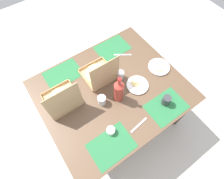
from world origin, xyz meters
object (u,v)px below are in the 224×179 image
object	(u,v)px
cup_spare	(102,100)
cup_red	(121,75)
pizza_box_edge_far	(63,100)
soda_bottle	(118,91)
condiment_bowl	(111,131)
pizza_box_corner_right	(99,74)
cup_clear_left	(166,100)
plate_far_left	(137,85)
plate_near_right	(159,67)

from	to	relation	value
cup_spare	cup_red	world-z (taller)	same
pizza_box_edge_far	soda_bottle	world-z (taller)	pizza_box_edge_far
soda_bottle	condiment_bowl	size ratio (longest dim) A/B	4.37
pizza_box_corner_right	cup_clear_left	size ratio (longest dim) A/B	3.36
plate_far_left	cup_red	world-z (taller)	cup_red
cup_clear_left	condiment_bowl	world-z (taller)	cup_clear_left
cup_red	plate_near_right	bearing A→B (deg)	162.07
pizza_box_corner_right	plate_near_right	size ratio (longest dim) A/B	1.51
plate_far_left	pizza_box_corner_right	bearing A→B (deg)	-49.97
cup_clear_left	condiment_bowl	distance (m)	0.57
pizza_box_edge_far	cup_red	distance (m)	0.60
pizza_box_edge_far	condiment_bowl	distance (m)	0.52
soda_bottle	pizza_box_edge_far	bearing A→B (deg)	-29.46
pizza_box_corner_right	cup_spare	bearing A→B (deg)	61.36
cup_red	condiment_bowl	xyz separation A→B (m)	(0.39, 0.40, -0.02)
cup_red	condiment_bowl	distance (m)	0.56
condiment_bowl	pizza_box_corner_right	bearing A→B (deg)	-113.41
plate_near_right	cup_clear_left	size ratio (longest dim) A/B	2.23
condiment_bowl	plate_far_left	bearing A→B (deg)	-154.16
plate_near_right	cup_spare	world-z (taller)	cup_spare
plate_far_left	condiment_bowl	bearing A→B (deg)	25.84
pizza_box_edge_far	cup_spare	bearing A→B (deg)	145.19
plate_near_right	cup_red	world-z (taller)	cup_red
soda_bottle	cup_clear_left	xyz separation A→B (m)	(-0.33, 0.29, -0.08)
pizza_box_edge_far	plate_near_right	bearing A→B (deg)	168.18
soda_bottle	cup_clear_left	size ratio (longest dim) A/B	3.24
plate_far_left	cup_red	distance (m)	0.19
pizza_box_corner_right	pizza_box_edge_far	xyz separation A→B (m)	(0.43, 0.05, 0.00)
pizza_box_corner_right	plate_far_left	xyz separation A→B (m)	(-0.25, 0.29, -0.04)
cup_clear_left	condiment_bowl	bearing A→B (deg)	-6.44
cup_clear_left	condiment_bowl	xyz separation A→B (m)	(0.57, -0.06, -0.02)
pizza_box_edge_far	plate_near_right	distance (m)	1.01
plate_far_left	soda_bottle	bearing A→B (deg)	0.35
pizza_box_corner_right	plate_near_right	world-z (taller)	pizza_box_corner_right
soda_bottle	cup_clear_left	world-z (taller)	soda_bottle
pizza_box_edge_far	plate_near_right	world-z (taller)	pizza_box_edge_far
pizza_box_edge_far	cup_clear_left	distance (m)	0.94
pizza_box_edge_far	cup_clear_left	xyz separation A→B (m)	(-0.77, 0.54, -0.00)
cup_clear_left	cup_spare	bearing A→B (deg)	-35.31
soda_bottle	cup_clear_left	distance (m)	0.45
plate_near_right	pizza_box_corner_right	bearing A→B (deg)	-24.16
cup_red	condiment_bowl	bearing A→B (deg)	45.36
plate_far_left	cup_red	xyz separation A→B (m)	(0.08, -0.17, 0.04)
cup_spare	soda_bottle	bearing A→B (deg)	162.74
cup_spare	cup_clear_left	bearing A→B (deg)	144.69
pizza_box_corner_right	plate_near_right	distance (m)	0.62
pizza_box_corner_right	condiment_bowl	xyz separation A→B (m)	(0.23, 0.52, -0.03)
pizza_box_edge_far	pizza_box_corner_right	bearing A→B (deg)	-173.81
plate_near_right	cup_red	xyz separation A→B (m)	(0.40, -0.13, 0.04)
plate_far_left	cup_spare	xyz separation A→B (m)	(0.38, -0.04, 0.04)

